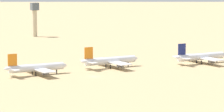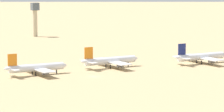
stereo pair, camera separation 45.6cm
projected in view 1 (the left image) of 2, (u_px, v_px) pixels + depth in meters
ground at (94, 77)px, 296.10m from camera, size 4000.00×4000.00×0.00m
parked_jet_orange_2 at (36, 68)px, 299.88m from camera, size 32.20×27.09×10.64m
parked_jet_orange_3 at (110, 61)px, 322.17m from camera, size 33.59×28.32×11.09m
parked_jet_navy_4 at (200, 57)px, 336.98m from camera, size 33.64×28.30×11.11m
control_tower at (35, 16)px, 473.31m from camera, size 5.20×5.20×24.64m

